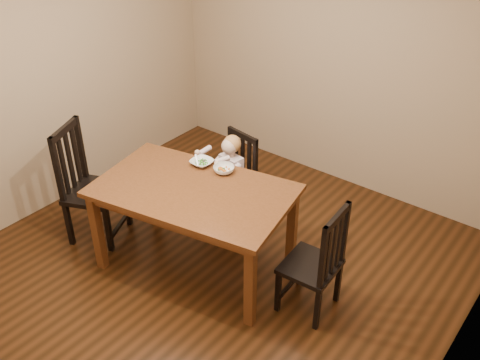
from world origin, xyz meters
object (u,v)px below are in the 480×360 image
Objects in this scene: chair_left at (88,186)px; toddler at (230,172)px; bowl_peas at (202,163)px; chair_child at (234,181)px; dining_table at (193,198)px; bowl_veg at (224,169)px; chair_right at (317,263)px.

chair_left is 2.26× the size of toddler.
chair_left is at bearing -146.08° from bowl_peas.
chair_child is 0.56m from bowl_peas.
chair_child reaches higher than toddler.
toddler is 2.61× the size of bowl_peas.
chair_child is 0.14m from toddler.
bowl_veg is at bearing 84.05° from dining_table.
toddler reaches higher than dining_table.
dining_table is 1.80× the size of chair_right.
bowl_veg is (0.23, 0.02, 0.01)m from bowl_peas.
bowl_peas is at bearing 94.24° from chair_child.
chair_child reaches higher than bowl_peas.
chair_right is (1.27, -0.56, 0.03)m from chair_child.
bowl_veg is (0.21, -0.34, 0.26)m from toddler.
chair_right reaches higher than dining_table.
dining_table is at bearing 95.57° from chair_right.
chair_left is 5.90× the size of bowl_peas.
bowl_veg is at bearing 76.90° from chair_right.
chair_right reaches higher than bowl_veg.
toddler is (-0.01, -0.05, 0.13)m from chair_child.
dining_table is 9.71× the size of bowl_veg.
bowl_veg is (0.04, 0.36, 0.12)m from dining_table.
chair_child is at bearing 62.40° from chair_right.
bowl_peas is (-1.30, 0.15, 0.36)m from chair_right.
chair_left reaches higher than chair_child.
chair_right is at bearing 165.23° from chair_child.
dining_table is at bearing 112.87° from toddler.
dining_table is 1.13m from chair_left.
bowl_veg is at bearing 126.56° from chair_child.
chair_child is 5.11× the size of bowl_veg.
dining_table is 0.81m from chair_child.
chair_right reaches higher than chair_child.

